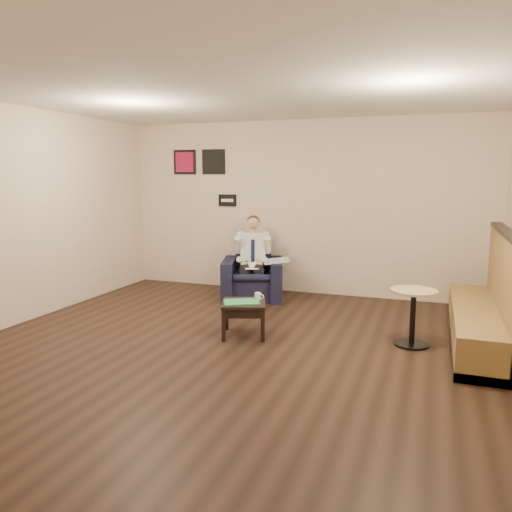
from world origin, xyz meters
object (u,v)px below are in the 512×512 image
(seated_man, at_px, (252,261))
(cafe_table, at_px, (413,318))
(banquette, at_px, (481,290))
(armchair, at_px, (253,270))
(side_table, at_px, (244,319))
(green_folder, at_px, (241,302))
(coffee_mug, at_px, (258,296))
(smartphone, at_px, (248,299))

(seated_man, distance_m, cafe_table, 2.85)
(seated_man, bearing_deg, banquette, -36.96)
(armchair, relative_size, side_table, 1.82)
(green_folder, bearing_deg, seated_man, 106.14)
(seated_man, bearing_deg, cafe_table, -47.57)
(coffee_mug, height_order, banquette, banquette)
(coffee_mug, xyz_separation_m, cafe_table, (1.81, 0.15, -0.14))
(smartphone, bearing_deg, cafe_table, -4.53)
(seated_man, height_order, green_folder, seated_man)
(seated_man, height_order, cafe_table, seated_man)
(cafe_table, bearing_deg, seated_man, 149.99)
(seated_man, bearing_deg, green_folder, -91.42)
(seated_man, distance_m, smartphone, 1.67)
(cafe_table, bearing_deg, banquette, 22.89)
(seated_man, height_order, smartphone, seated_man)
(smartphone, xyz_separation_m, cafe_table, (1.93, 0.15, -0.10))
(side_table, bearing_deg, armchair, 107.02)
(coffee_mug, xyz_separation_m, banquette, (2.52, 0.45, 0.18))
(coffee_mug, bearing_deg, smartphone, -178.06)
(smartphone, height_order, cafe_table, cafe_table)
(side_table, height_order, coffee_mug, coffee_mug)
(armchair, xyz_separation_m, seated_man, (0.04, -0.11, 0.17))
(side_table, distance_m, cafe_table, 1.95)
(armchair, bearing_deg, seated_man, -90.00)
(side_table, distance_m, coffee_mug, 0.32)
(banquette, bearing_deg, seated_man, 160.59)
(green_folder, bearing_deg, coffee_mug, 52.73)
(coffee_mug, distance_m, cafe_table, 1.82)
(green_folder, distance_m, smartphone, 0.18)
(armchair, distance_m, coffee_mug, 1.81)
(side_table, xyz_separation_m, banquette, (2.64, 0.61, 0.43))
(green_folder, bearing_deg, cafe_table, 9.73)
(banquette, bearing_deg, armchair, 159.03)
(armchair, relative_size, cafe_table, 1.43)
(banquette, xyz_separation_m, cafe_table, (-0.71, -0.30, -0.32))
(green_folder, height_order, coffee_mug, coffee_mug)
(armchair, xyz_separation_m, coffee_mug, (0.68, -1.68, 0.01))
(smartphone, relative_size, banquette, 0.05)
(coffee_mug, height_order, cafe_table, cafe_table)
(seated_man, bearing_deg, smartphone, -89.15)
(armchair, distance_m, side_table, 1.94)
(smartphone, distance_m, cafe_table, 1.94)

